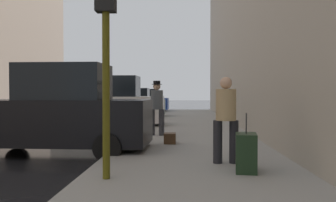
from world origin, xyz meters
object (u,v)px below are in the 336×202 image
(parked_blue_sedan, at_px, (141,102))
(pedestrian_with_beanie, at_px, (157,105))
(traffic_light, at_px, (106,18))
(pedestrian_in_tan_coat, at_px, (226,115))
(parked_black_suv, at_px, (59,113))
(parked_dark_green_sedan, at_px, (130,104))
(fire_hydrant, at_px, (149,120))
(duffel_bag, at_px, (170,138))
(rolling_suitcase, at_px, (246,153))
(parked_white_van, at_px, (111,104))

(parked_blue_sedan, relative_size, pedestrian_with_beanie, 2.39)
(traffic_light, distance_m, pedestrian_in_tan_coat, 3.01)
(pedestrian_in_tan_coat, bearing_deg, parked_blue_sedan, 100.90)
(parked_black_suv, bearing_deg, parked_dark_green_sedan, 90.00)
(parked_blue_sedan, bearing_deg, pedestrian_with_beanie, -81.86)
(fire_hydrant, relative_size, pedestrian_in_tan_coat, 0.41)
(pedestrian_with_beanie, height_order, duffel_bag, pedestrian_with_beanie)
(rolling_suitcase, bearing_deg, fire_hydrant, 107.62)
(parked_blue_sedan, bearing_deg, parked_dark_green_sedan, -90.00)
(parked_dark_green_sedan, xyz_separation_m, rolling_suitcase, (4.21, -15.38, -0.36))
(parked_black_suv, bearing_deg, fire_hydrant, 70.07)
(rolling_suitcase, xyz_separation_m, duffel_bag, (-1.47, 3.63, -0.20))
(duffel_bag, bearing_deg, pedestrian_with_beanie, 104.57)
(parked_black_suv, relative_size, traffic_light, 1.30)
(traffic_light, bearing_deg, fire_hydrant, 90.35)
(parked_blue_sedan, xyz_separation_m, rolling_suitcase, (4.21, -21.31, -0.36))
(parked_blue_sedan, relative_size, rolling_suitcase, 4.08)
(traffic_light, relative_size, rolling_suitcase, 3.46)
(parked_dark_green_sedan, distance_m, parked_blue_sedan, 5.93)
(parked_blue_sedan, bearing_deg, rolling_suitcase, -78.81)
(parked_dark_green_sedan, bearing_deg, rolling_suitcase, -74.67)
(rolling_suitcase, distance_m, duffel_bag, 3.92)
(pedestrian_with_beanie, bearing_deg, traffic_light, -93.81)
(parked_black_suv, bearing_deg, parked_white_van, 90.00)
(traffic_light, bearing_deg, duffel_bag, 78.05)
(parked_black_suv, distance_m, parked_white_van, 6.83)
(parked_dark_green_sedan, distance_m, duffel_bag, 12.08)
(fire_hydrant, xyz_separation_m, duffel_bag, (0.95, -3.96, -0.21))
(parked_black_suv, xyz_separation_m, rolling_suitcase, (4.21, -2.62, -0.54))
(pedestrian_with_beanie, distance_m, rolling_suitcase, 5.88)
(duffel_bag, bearing_deg, parked_blue_sedan, 98.84)
(parked_black_suv, height_order, traffic_light, traffic_light)
(fire_hydrant, height_order, duffel_bag, fire_hydrant)
(pedestrian_with_beanie, bearing_deg, parked_blue_sedan, 98.14)
(traffic_light, distance_m, rolling_suitcase, 3.33)
(fire_hydrant, xyz_separation_m, pedestrian_with_beanie, (0.46, -2.08, 0.64))
(fire_hydrant, relative_size, pedestrian_with_beanie, 0.40)
(parked_white_van, relative_size, pedestrian_with_beanie, 2.61)
(parked_black_suv, distance_m, fire_hydrant, 5.32)
(parked_white_van, bearing_deg, parked_dark_green_sedan, 90.00)
(parked_dark_green_sedan, height_order, duffel_bag, parked_dark_green_sedan)
(parked_dark_green_sedan, bearing_deg, pedestrian_with_beanie, -77.10)
(traffic_light, relative_size, duffel_bag, 8.18)
(parked_blue_sedan, relative_size, fire_hydrant, 6.02)
(parked_dark_green_sedan, bearing_deg, parked_white_van, -90.00)
(fire_hydrant, xyz_separation_m, pedestrian_in_tan_coat, (2.15, -6.79, 0.61))
(parked_white_van, height_order, fire_hydrant, parked_white_van)
(parked_black_suv, relative_size, duffel_bag, 10.60)
(parked_blue_sedan, relative_size, traffic_light, 1.18)
(parked_black_suv, distance_m, rolling_suitcase, 4.99)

